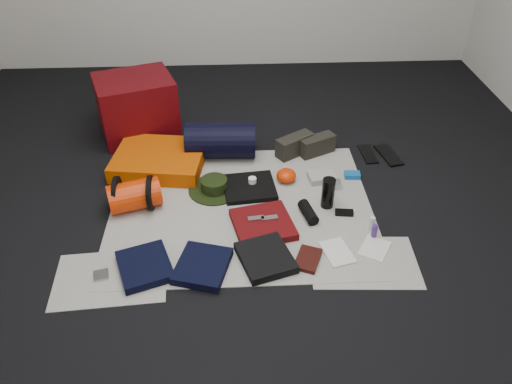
{
  "coord_description": "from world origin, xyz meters",
  "views": [
    {
      "loc": [
        -0.03,
        -2.4,
        1.93
      ],
      "look_at": [
        0.09,
        0.03,
        0.1
      ],
      "focal_mm": 35.0,
      "sensor_mm": 36.0,
      "label": 1
    }
  ],
  "objects_px": {
    "stuff_sack": "(134,195)",
    "water_bottle": "(328,193)",
    "red_cabinet": "(137,107)",
    "navy_duffel": "(221,141)",
    "paperback_book": "(308,259)",
    "sleeping_pad": "(159,160)",
    "compact_camera": "(332,184)"
  },
  "relations": [
    {
      "from": "water_bottle",
      "to": "sleeping_pad",
      "type": "bearing_deg",
      "value": 155.42
    },
    {
      "from": "sleeping_pad",
      "to": "water_bottle",
      "type": "bearing_deg",
      "value": -24.58
    },
    {
      "from": "water_bottle",
      "to": "paperback_book",
      "type": "bearing_deg",
      "value": -110.98
    },
    {
      "from": "stuff_sack",
      "to": "navy_duffel",
      "type": "height_order",
      "value": "navy_duffel"
    },
    {
      "from": "stuff_sack",
      "to": "water_bottle",
      "type": "distance_m",
      "value": 1.18
    },
    {
      "from": "navy_duffel",
      "to": "paperback_book",
      "type": "height_order",
      "value": "navy_duffel"
    },
    {
      "from": "compact_camera",
      "to": "paperback_book",
      "type": "distance_m",
      "value": 0.71
    },
    {
      "from": "red_cabinet",
      "to": "water_bottle",
      "type": "distance_m",
      "value": 1.6
    },
    {
      "from": "navy_duffel",
      "to": "compact_camera",
      "type": "bearing_deg",
      "value": -28.11
    },
    {
      "from": "water_bottle",
      "to": "navy_duffel",
      "type": "bearing_deg",
      "value": 137.38
    },
    {
      "from": "stuff_sack",
      "to": "paperback_book",
      "type": "xyz_separation_m",
      "value": [
        1.0,
        -0.52,
        -0.08
      ]
    },
    {
      "from": "red_cabinet",
      "to": "compact_camera",
      "type": "height_order",
      "value": "red_cabinet"
    },
    {
      "from": "water_bottle",
      "to": "paperback_book",
      "type": "distance_m",
      "value": 0.51
    },
    {
      "from": "red_cabinet",
      "to": "sleeping_pad",
      "type": "xyz_separation_m",
      "value": [
        0.2,
        -0.47,
        -0.16
      ]
    },
    {
      "from": "compact_camera",
      "to": "paperback_book",
      "type": "relative_size",
      "value": 0.62
    },
    {
      "from": "stuff_sack",
      "to": "paperback_book",
      "type": "bearing_deg",
      "value": -27.41
    },
    {
      "from": "sleeping_pad",
      "to": "stuff_sack",
      "type": "bearing_deg",
      "value": -102.52
    },
    {
      "from": "sleeping_pad",
      "to": "paperback_book",
      "type": "distance_m",
      "value": 1.32
    },
    {
      "from": "navy_duffel",
      "to": "compact_camera",
      "type": "distance_m",
      "value": 0.84
    },
    {
      "from": "water_bottle",
      "to": "red_cabinet",
      "type": "bearing_deg",
      "value": 142.85
    },
    {
      "from": "red_cabinet",
      "to": "compact_camera",
      "type": "xyz_separation_m",
      "value": [
        1.34,
        -0.77,
        -0.19
      ]
    },
    {
      "from": "sleeping_pad",
      "to": "stuff_sack",
      "type": "relative_size",
      "value": 1.91
    },
    {
      "from": "navy_duffel",
      "to": "water_bottle",
      "type": "distance_m",
      "value": 0.89
    },
    {
      "from": "red_cabinet",
      "to": "stuff_sack",
      "type": "relative_size",
      "value": 1.74
    },
    {
      "from": "navy_duffel",
      "to": "water_bottle",
      "type": "height_order",
      "value": "navy_duffel"
    },
    {
      "from": "compact_camera",
      "to": "navy_duffel",
      "type": "bearing_deg",
      "value": 153.79
    },
    {
      "from": "red_cabinet",
      "to": "water_bottle",
      "type": "bearing_deg",
      "value": -56.31
    },
    {
      "from": "stuff_sack",
      "to": "water_bottle",
      "type": "height_order",
      "value": "water_bottle"
    },
    {
      "from": "stuff_sack",
      "to": "compact_camera",
      "type": "xyz_separation_m",
      "value": [
        1.24,
        0.15,
        -0.07
      ]
    },
    {
      "from": "sleeping_pad",
      "to": "navy_duffel",
      "type": "distance_m",
      "value": 0.44
    },
    {
      "from": "red_cabinet",
      "to": "paperback_book",
      "type": "relative_size",
      "value": 2.91
    },
    {
      "from": "red_cabinet",
      "to": "water_bottle",
      "type": "height_order",
      "value": "red_cabinet"
    }
  ]
}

